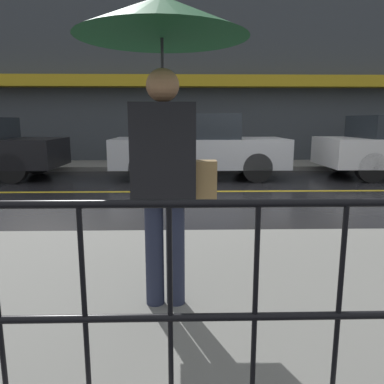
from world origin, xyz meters
The scene contains 6 objects.
ground_plane centered at (0.00, 0.00, 0.00)m, with size 80.00×80.00×0.00m, color black.
sidewalk_far centered at (0.00, 4.01, 0.06)m, with size 28.00×1.86×0.12m.
lane_marking centered at (0.00, 0.00, 0.00)m, with size 25.20×0.12×0.01m.
building_storefront centered at (0.00, 5.06, 2.97)m, with size 28.00×0.85×5.98m.
pedestrian centered at (-1.75, -4.88, 1.77)m, with size 1.10×1.10×2.03m.
car_silver centered at (-1.27, 1.85, 0.79)m, with size 4.18×1.73×1.56m.
Camera 1 is at (-1.63, -7.36, 1.40)m, focal length 35.00 mm.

